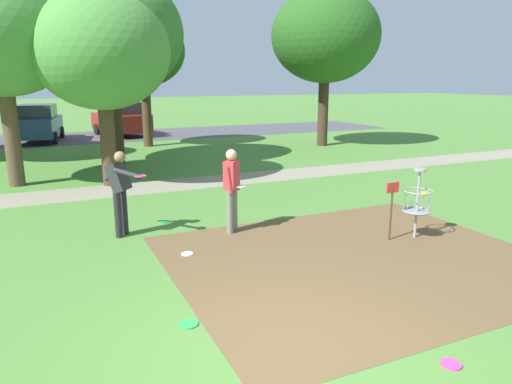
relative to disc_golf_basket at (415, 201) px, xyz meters
name	(u,v)px	position (x,y,z in m)	size (l,w,h in m)	color
ground_plane	(291,358)	(-4.17, -2.62, -0.75)	(160.00, 160.00, 0.00)	#518438
dirt_tee_pad	(356,259)	(-1.68, -0.46, -0.75)	(6.34, 5.37, 0.01)	brown
disc_golf_basket	(415,201)	(0.00, 0.00, 0.00)	(0.98, 0.58, 1.39)	#9E9EA3
player_foreground_watching	(232,186)	(-3.09, 1.84, 0.21)	(0.45, 0.45, 1.71)	slate
player_throwing	(120,188)	(-5.18, 2.52, 0.23)	(0.70, 1.04, 1.71)	#232328
frisbee_near_basket	(187,254)	(-4.31, 0.98, -0.74)	(0.22, 0.22, 0.02)	white
frisbee_by_tee	(163,222)	(-4.23, 3.10, -0.74)	(0.26, 0.26, 0.02)	green
frisbee_far_left	(451,364)	(-2.64, -3.48, -0.74)	(0.23, 0.23, 0.02)	#E53D99
frisbee_far_right	(188,324)	(-5.01, -1.43, -0.74)	(0.26, 0.26, 0.02)	green
frisbee_scattered_a	(425,193)	(3.00, 2.74, -0.74)	(0.26, 0.26, 0.02)	gold
tree_mid_left	(325,36)	(5.61, 12.08, 4.18)	(4.90, 4.90, 7.05)	#422D1E
tree_mid_right	(143,51)	(-1.93, 15.26, 3.52)	(3.70, 3.70, 5.88)	#4C3823
tree_far_left	(101,52)	(-4.72, 7.48, 3.05)	(3.84, 3.84, 5.46)	#4C3823
tree_far_right	(110,34)	(-3.97, 10.90, 3.82)	(5.09, 5.09, 6.76)	#422D1E
parking_lot_strip	(88,137)	(-4.17, 20.08, -0.75)	(36.00, 6.00, 0.01)	#4C4C51
parked_car_leftmost	(38,123)	(-6.53, 19.32, 0.17)	(2.48, 4.44, 1.84)	#2D4784
parked_car_center_left	(121,119)	(-2.36, 20.21, 0.17)	(2.79, 4.52, 1.84)	maroon
gravel_path	(135,188)	(-4.17, 6.64, -0.75)	(40.00, 1.64, 0.00)	gray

